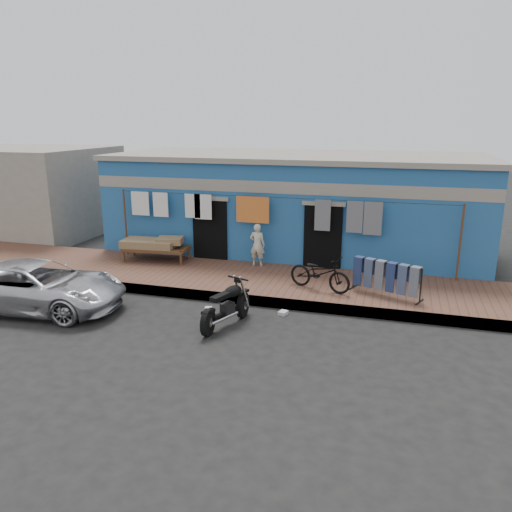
{
  "coord_description": "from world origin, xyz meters",
  "views": [
    {
      "loc": [
        3.37,
        -9.61,
        4.47
      ],
      "look_at": [
        0.0,
        2.0,
        1.15
      ],
      "focal_mm": 35.0,
      "sensor_mm": 36.0,
      "label": 1
    }
  ],
  "objects": [
    {
      "name": "clothesline",
      "position": [
        -0.73,
        4.25,
        1.8
      ],
      "size": [
        10.06,
        0.06,
        2.1
      ],
      "color": "brown",
      "rests_on": "sidewalk"
    },
    {
      "name": "building",
      "position": [
        -0.0,
        6.99,
        1.69
      ],
      "size": [
        12.2,
        5.2,
        3.36
      ],
      "color": "#235997",
      "rests_on": "ground"
    },
    {
      "name": "motorcycle",
      "position": [
        -0.16,
        0.16,
        0.51
      ],
      "size": [
        1.52,
        1.92,
        1.02
      ],
      "primitive_type": null,
      "rotation": [
        0.0,
        0.0,
        -0.33
      ],
      "color": "black",
      "rests_on": "ground"
    },
    {
      "name": "car",
      "position": [
        -4.87,
        -0.13,
        0.6
      ],
      "size": [
        4.45,
        2.35,
        1.21
      ],
      "primitive_type": "imported",
      "rotation": [
        0.0,
        0.0,
        1.67
      ],
      "color": "silver",
      "rests_on": "ground"
    },
    {
      "name": "litter_c",
      "position": [
        0.91,
        1.15,
        0.04
      ],
      "size": [
        0.22,
        0.26,
        0.09
      ],
      "primitive_type": "cube",
      "rotation": [
        0.0,
        0.0,
        1.33
      ],
      "color": "silver",
      "rests_on": "ground"
    },
    {
      "name": "litter_a",
      "position": [
        -0.9,
        0.95,
        0.04
      ],
      "size": [
        0.2,
        0.17,
        0.07
      ],
      "primitive_type": "cube",
      "rotation": [
        0.0,
        0.0,
        0.29
      ],
      "color": "silver",
      "rests_on": "ground"
    },
    {
      "name": "curb",
      "position": [
        0.0,
        1.55,
        0.12
      ],
      "size": [
        28.0,
        0.1,
        0.25
      ],
      "primitive_type": "cube",
      "color": "gray",
      "rests_on": "ground"
    },
    {
      "name": "charpoy",
      "position": [
        -3.73,
        3.82,
        0.6
      ],
      "size": [
        2.25,
        1.36,
        0.7
      ],
      "primitive_type": null,
      "rotation": [
        0.0,
        0.0,
        0.09
      ],
      "color": "brown",
      "rests_on": "sidewalk"
    },
    {
      "name": "litter_b",
      "position": [
        0.93,
        1.2,
        0.04
      ],
      "size": [
        0.2,
        0.2,
        0.08
      ],
      "primitive_type": "cube",
      "rotation": [
        0.0,
        0.0,
        0.7
      ],
      "color": "silver",
      "rests_on": "ground"
    },
    {
      "name": "seated_person",
      "position": [
        -0.58,
        4.14,
        0.88
      ],
      "size": [
        0.47,
        0.32,
        1.27
      ],
      "primitive_type": "imported",
      "rotation": [
        0.0,
        0.0,
        3.1
      ],
      "color": "beige",
      "rests_on": "sidewalk"
    },
    {
      "name": "ground",
      "position": [
        0.0,
        0.0,
        0.0
      ],
      "size": [
        80.0,
        80.0,
        0.0
      ],
      "primitive_type": "plane",
      "color": "black",
      "rests_on": "ground"
    },
    {
      "name": "sidewalk",
      "position": [
        0.0,
        3.0,
        0.12
      ],
      "size": [
        28.0,
        3.0,
        0.25
      ],
      "primitive_type": "cube",
      "color": "brown",
      "rests_on": "ground"
    },
    {
      "name": "neighbor_left",
      "position": [
        -11.0,
        7.0,
        1.7
      ],
      "size": [
        6.0,
        5.0,
        3.4
      ],
      "primitive_type": "cube",
      "color": "#9E9384",
      "rests_on": "ground"
    },
    {
      "name": "bicycle",
      "position": [
        1.55,
        2.48,
        0.79
      ],
      "size": [
        1.78,
        1.1,
        1.08
      ],
      "primitive_type": "imported",
      "rotation": [
        0.0,
        0.0,
        1.24
      ],
      "color": "black",
      "rests_on": "sidewalk"
    },
    {
      "name": "jeans_rack",
      "position": [
        3.19,
        2.54,
        0.69
      ],
      "size": [
        2.11,
        1.66,
        0.89
      ],
      "primitive_type": null,
      "rotation": [
        0.0,
        0.0,
        -0.39
      ],
      "color": "black",
      "rests_on": "sidewalk"
    }
  ]
}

